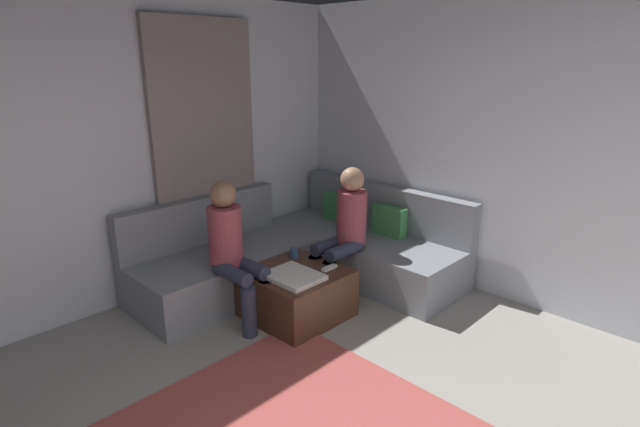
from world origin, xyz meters
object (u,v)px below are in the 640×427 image
coffee_mug (294,253)px  person_on_couch_side (233,247)px  ottoman (296,293)px  sectional_couch (305,253)px  game_remote (329,268)px  person_on_couch_back (345,227)px

coffee_mug → person_on_couch_side: bearing=-100.9°
person_on_couch_side → ottoman: bearing=140.4°
sectional_couch → game_remote: bearing=-27.8°
person_on_couch_back → sectional_couch: bearing=6.7°
ottoman → coffee_mug: bearing=140.7°
coffee_mug → person_on_couch_side: (-0.11, -0.58, 0.19)m
person_on_couch_back → coffee_mug: bearing=64.5°
coffee_mug → game_remote: size_ratio=0.63×
ottoman → person_on_couch_back: (-0.01, 0.62, 0.45)m
sectional_couch → game_remote: 0.76m
sectional_couch → person_on_couch_back: size_ratio=2.12×
ottoman → person_on_couch_back: size_ratio=0.63×
coffee_mug → person_on_couch_back: person_on_couch_back is taller
sectional_couch → ottoman: bearing=-49.8°
sectional_couch → person_on_couch_side: (0.15, -0.97, 0.38)m
game_remote → person_on_couch_back: 0.50m
sectional_couch → coffee_mug: (0.26, -0.39, 0.19)m
person_on_couch_back → person_on_couch_side: bearing=72.5°
ottoman → coffee_mug: size_ratio=8.00×
ottoman → person_on_couch_side: 0.69m
person_on_couch_side → person_on_couch_back: bearing=162.5°
sectional_couch → coffee_mug: size_ratio=26.84×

